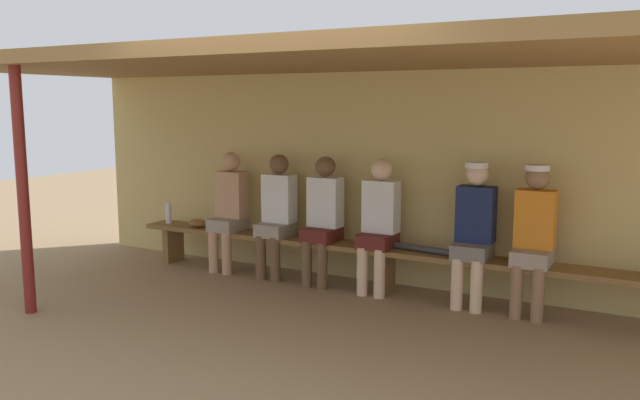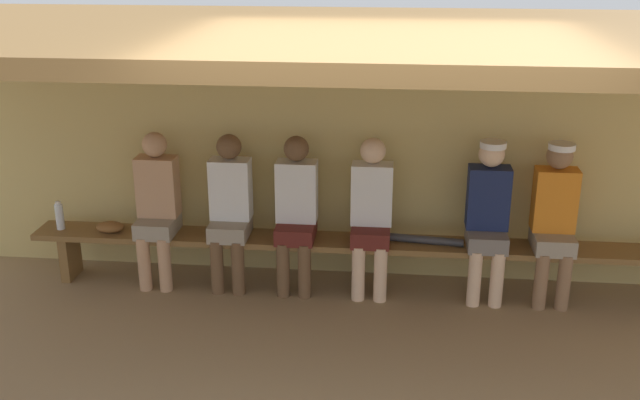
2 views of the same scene
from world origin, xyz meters
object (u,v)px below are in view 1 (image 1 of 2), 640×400
at_px(baseball_glove_worn, 198,223).
at_px(player_with_sunglasses, 277,211).
at_px(player_rightmost, 229,206).
at_px(baseball_bat, 411,247).
at_px(support_post, 23,192).
at_px(water_bottle_orange, 169,213).
at_px(player_shirtless_tan, 474,227).
at_px(player_in_white, 379,220).
at_px(player_middle, 534,233).
at_px(bench, 387,255).
at_px(player_near_post, 323,215).

bearing_deg(baseball_glove_worn, player_with_sunglasses, 179.95).
xyz_separation_m(player_rightmost, baseball_bat, (2.18, -0.00, -0.24)).
distance_m(support_post, player_rightmost, 2.24).
height_order(player_with_sunglasses, water_bottle_orange, player_with_sunglasses).
xyz_separation_m(player_shirtless_tan, water_bottle_orange, (-3.66, -0.01, -0.17)).
bearing_deg(water_bottle_orange, player_in_white, 0.26).
xyz_separation_m(player_with_sunglasses, baseball_bat, (1.54, -0.00, -0.24)).
height_order(player_middle, player_in_white, player_middle).
height_order(player_rightmost, player_shirtless_tan, player_shirtless_tan).
relative_size(player_middle, baseball_glove_worn, 5.60).
bearing_deg(support_post, player_middle, 27.81).
bearing_deg(player_shirtless_tan, player_rightmost, -179.99).
xyz_separation_m(player_middle, player_in_white, (-1.48, -0.00, -0.02)).
relative_size(bench, player_rightmost, 4.49).
bearing_deg(player_near_post, water_bottle_orange, -179.66).
xyz_separation_m(player_middle, player_shirtless_tan, (-0.53, 0.00, 0.00)).
xyz_separation_m(player_near_post, player_in_white, (0.63, 0.00, 0.00)).
bearing_deg(bench, support_post, -141.05).
height_order(baseball_glove_worn, baseball_bat, baseball_glove_worn).
bearing_deg(support_post, player_near_post, 48.28).
height_order(player_with_sunglasses, baseball_bat, player_with_sunglasses).
height_order(water_bottle_orange, baseball_glove_worn, water_bottle_orange).
xyz_separation_m(player_with_sunglasses, baseball_glove_worn, (-1.06, -0.03, -0.22)).
xyz_separation_m(bench, player_in_white, (-0.09, 0.00, 0.34)).
distance_m(player_rightmost, player_with_sunglasses, 0.63).
bearing_deg(bench, baseball_bat, -0.00).
bearing_deg(player_near_post, player_rightmost, 180.00).
height_order(bench, water_bottle_orange, water_bottle_orange).
distance_m(support_post, baseball_glove_worn, 2.17).
distance_m(bench, player_near_post, 0.80).
xyz_separation_m(support_post, baseball_bat, (2.85, 2.10, -0.61)).
height_order(player_shirtless_tan, baseball_glove_worn, player_shirtless_tan).
xyz_separation_m(player_middle, player_near_post, (-2.11, -0.00, -0.02)).
xyz_separation_m(player_middle, water_bottle_orange, (-4.19, -0.01, -0.17)).
bearing_deg(player_in_white, bench, -1.89).
relative_size(player_near_post, water_bottle_orange, 5.31).
height_order(player_rightmost, player_in_white, same).
bearing_deg(player_shirtless_tan, player_middle, 0.00).
height_order(player_in_white, water_bottle_orange, player_in_white).
distance_m(support_post, player_near_post, 2.84).
xyz_separation_m(bench, player_rightmost, (-1.92, 0.00, 0.34)).
relative_size(player_rightmost, player_near_post, 1.00).
height_order(player_near_post, player_in_white, same).
distance_m(player_near_post, baseball_glove_worn, 1.64).
relative_size(support_post, player_near_post, 1.65).
height_order(player_near_post, player_shirtless_tan, player_shirtless_tan).
bearing_deg(player_shirtless_tan, bench, -179.76).
xyz_separation_m(player_shirtless_tan, baseball_glove_worn, (-3.20, -0.03, -0.24)).
xyz_separation_m(bench, baseball_glove_worn, (-2.34, -0.03, 0.12)).
xyz_separation_m(bench, player_middle, (1.39, 0.00, 0.36)).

